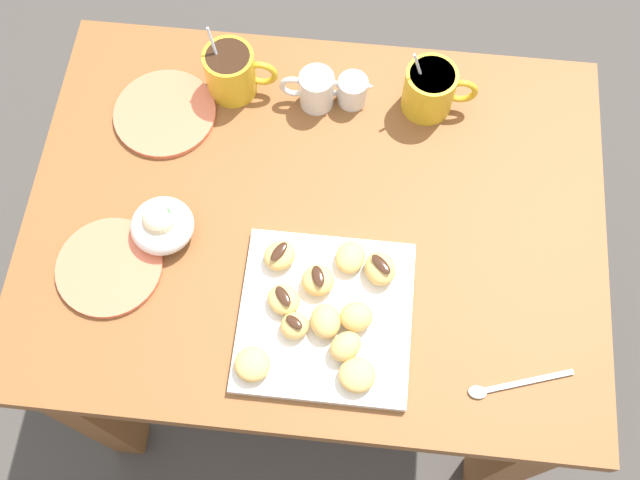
{
  "coord_description": "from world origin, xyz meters",
  "views": [
    {
      "loc": [
        0.06,
        -0.52,
        1.83
      ],
      "look_at": [
        0.01,
        -0.05,
        0.75
      ],
      "focal_mm": 41.37,
      "sensor_mm": 36.0,
      "label": 1
    }
  ],
  "objects": [
    {
      "name": "beignet_7",
      "position": [
        -0.05,
        -0.09,
        0.77
      ],
      "size": [
        0.07,
        0.07,
        0.03
      ],
      "primitive_type": "ellipsoid",
      "rotation": [
        0.0,
        0.0,
        0.87
      ],
      "color": "#E5B260",
      "rests_on": "pastry_plate_square"
    },
    {
      "name": "beignet_1",
      "position": [
        0.11,
        -0.1,
        0.77
      ],
      "size": [
        0.06,
        0.07,
        0.04
      ],
      "primitive_type": "ellipsoid",
      "rotation": [
        0.0,
        0.0,
        1.89
      ],
      "color": "#E5B260",
      "rests_on": "pastry_plate_square"
    },
    {
      "name": "chocolate_drizzle_7",
      "position": [
        -0.05,
        -0.09,
        0.78
      ],
      "size": [
        0.03,
        0.04,
        0.0
      ],
      "primitive_type": "ellipsoid",
      "rotation": [
        0.0,
        0.0,
        1.06
      ],
      "color": "#381E11",
      "rests_on": "beignet_7"
    },
    {
      "name": "beignet_10",
      "position": [
        0.02,
        -0.13,
        0.77
      ],
      "size": [
        0.05,
        0.05,
        0.03
      ],
      "primitive_type": "ellipsoid",
      "rotation": [
        0.0,
        0.0,
        1.63
      ],
      "color": "#E5B260",
      "rests_on": "pastry_plate_square"
    },
    {
      "name": "coffee_mug_mustard_right",
      "position": [
        0.17,
        0.24,
        0.78
      ],
      "size": [
        0.13,
        0.09,
        0.14
      ],
      "color": "gold",
      "rests_on": "dining_table"
    },
    {
      "name": "beignet_0",
      "position": [
        0.04,
        -0.19,
        0.77
      ],
      "size": [
        0.05,
        0.06,
        0.04
      ],
      "primitive_type": "ellipsoid",
      "rotation": [
        0.0,
        0.0,
        3.33
      ],
      "color": "#E5B260",
      "rests_on": "pastry_plate_square"
    },
    {
      "name": "beignet_5",
      "position": [
        0.07,
        -0.23,
        0.77
      ],
      "size": [
        0.07,
        0.07,
        0.04
      ],
      "primitive_type": "ellipsoid",
      "rotation": [
        0.0,
        0.0,
        3.94
      ],
      "color": "#E5B260",
      "rests_on": "pastry_plate_square"
    },
    {
      "name": "chocolate_drizzle_1",
      "position": [
        0.11,
        -0.1,
        0.79
      ],
      "size": [
        0.04,
        0.04,
        0.0
      ],
      "primitive_type": "ellipsoid",
      "rotation": [
        0.0,
        0.0,
        2.35
      ],
      "color": "#381E11",
      "rests_on": "beignet_1"
    },
    {
      "name": "coffee_mug_mustard_left",
      "position": [
        -0.17,
        0.24,
        0.78
      ],
      "size": [
        0.13,
        0.09,
        0.14
      ],
      "color": "gold",
      "rests_on": "dining_table"
    },
    {
      "name": "chocolate_drizzle_10",
      "position": [
        0.02,
        -0.13,
        0.79
      ],
      "size": [
        0.03,
        0.04,
        0.0
      ],
      "primitive_type": "ellipsoid",
      "rotation": [
        0.0,
        0.0,
        1.9
      ],
      "color": "#381E11",
      "rests_on": "beignet_10"
    },
    {
      "name": "beignet_3",
      "position": [
        -0.03,
        -0.16,
        0.77
      ],
      "size": [
        0.07,
        0.07,
        0.03
      ],
      "primitive_type": "ellipsoid",
      "rotation": [
        0.0,
        0.0,
        2.49
      ],
      "color": "#E5B260",
      "rests_on": "pastry_plate_square"
    },
    {
      "name": "beignet_2",
      "position": [
        0.08,
        -0.18,
        0.77
      ],
      "size": [
        0.06,
        0.05,
        0.04
      ],
      "primitive_type": "ellipsoid",
      "rotation": [
        0.0,
        0.0,
        4.88
      ],
      "color": "#E5B260",
      "rests_on": "pastry_plate_square"
    },
    {
      "name": "ice_cream_bowl",
      "position": [
        -0.24,
        -0.06,
        0.77
      ],
      "size": [
        0.1,
        0.1,
        0.08
      ],
      "color": "silver",
      "rests_on": "dining_table"
    },
    {
      "name": "cream_pitcher_white",
      "position": [
        -0.02,
        0.22,
        0.77
      ],
      "size": [
        0.1,
        0.06,
        0.07
      ],
      "color": "silver",
      "rests_on": "dining_table"
    },
    {
      "name": "pastry_plate_square",
      "position": [
        0.04,
        -0.17,
        0.74
      ],
      "size": [
        0.26,
        0.26,
        0.02
      ],
      "primitive_type": "cube",
      "color": "silver",
      "rests_on": "dining_table"
    },
    {
      "name": "saucer_coral_right",
      "position": [
        -0.32,
        -0.13,
        0.74
      ],
      "size": [
        0.17,
        0.17,
        0.01
      ],
      "primitive_type": "cylinder",
      "color": "#E5704C",
      "rests_on": "dining_table"
    },
    {
      "name": "chocolate_drizzle_3",
      "position": [
        -0.03,
        -0.16,
        0.78
      ],
      "size": [
        0.04,
        0.04,
        0.0
      ],
      "primitive_type": "ellipsoid",
      "rotation": [
        0.0,
        0.0,
        2.21
      ],
      "color": "#381E11",
      "rests_on": "beignet_3"
    },
    {
      "name": "ground_plane",
      "position": [
        0.0,
        0.0,
        0.0
      ],
      "size": [
        8.0,
        8.0,
        0.0
      ],
      "primitive_type": "plane",
      "color": "#423D38"
    },
    {
      "name": "beignet_6",
      "position": [
        -0.06,
        -0.27,
        0.77
      ],
      "size": [
        0.07,
        0.07,
        0.03
      ],
      "primitive_type": "ellipsoid",
      "rotation": [
        0.0,
        0.0,
        1.25
      ],
      "color": "#E5B260",
      "rests_on": "pastry_plate_square"
    },
    {
      "name": "dining_table",
      "position": [
        0.0,
        0.0,
        0.59
      ],
      "size": [
        0.96,
        0.71,
        0.73
      ],
      "color": "brown",
      "rests_on": "ground_plane"
    },
    {
      "name": "loose_spoon_near_saucer",
      "position": [
        0.32,
        -0.25,
        0.74
      ],
      "size": [
        0.16,
        0.06,
        0.01
      ],
      "color": "silver",
      "rests_on": "dining_table"
    },
    {
      "name": "beignet_9",
      "position": [
        0.09,
        -0.27,
        0.77
      ],
      "size": [
        0.07,
        0.07,
        0.03
      ],
      "primitive_type": "ellipsoid",
      "rotation": [
        0.0,
        0.0,
        5.05
      ],
      "color": "#E5B260",
      "rests_on": "pastry_plate_square"
    },
    {
      "name": "beignet_8",
      "position": [
        0.06,
        -0.08,
        0.77
      ],
      "size": [
        0.06,
        0.06,
        0.03
      ],
      "primitive_type": "ellipsoid",
      "rotation": [
        0.0,
        0.0,
        6.09
      ],
      "color": "#E5B260",
      "rests_on": "pastry_plate_square"
    },
    {
      "name": "chocolate_drizzle_4",
      "position": [
        -0.01,
        -0.2,
        0.78
      ],
      "size": [
        0.03,
        0.03,
        0.0
      ],
      "primitive_type": "ellipsoid",
      "rotation": [
        0.0,
        0.0,
        2.52
      ],
      "color": "#381E11",
      "rests_on": "beignet_4"
    },
    {
      "name": "chocolate_sauce_pitcher",
      "position": [
        0.04,
        0.23,
        0.77
      ],
      "size": [
        0.09,
        0.05,
        0.06
      ],
      "color": "silver",
      "rests_on": "dining_table"
    },
    {
      "name": "beignet_4",
      "position": [
        -0.01,
        -0.2,
        0.77
      ],
      "size": [
        0.06,
        0.06,
        0.03
      ],
      "primitive_type": "ellipsoid",
      "rotation": [
        0.0,
        0.0,
        2.22
      ],
      "color": "#E5B260",
      "rests_on": "pastry_plate_square"
    },
    {
      "name": "saucer_coral_left",
      "position": [
        -0.28,
        0.17,
        0.74
      ],
      "size": [
        0.18,
        0.18,
        0.01
      ],
      "primitive_type": "cylinder",
      "color": "#E5704C",
      "rests_on": "dining_table"
    }
  ]
}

